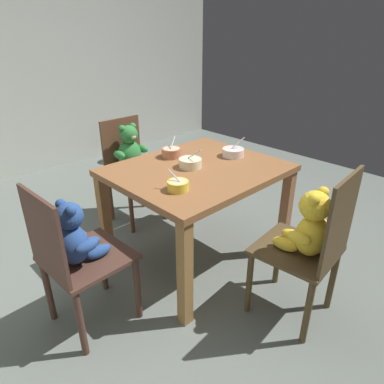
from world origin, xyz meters
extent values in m
cube|color=slate|center=(0.00, 0.00, -0.02)|extent=(5.20, 5.20, 0.04)
cube|color=#A9ADA1|center=(0.00, 2.56, 1.41)|extent=(5.20, 0.08, 2.82)
cube|color=brown|center=(0.00, 0.00, 0.68)|extent=(1.08, 0.90, 0.04)
cube|color=olive|center=(-0.49, -0.41, 0.33)|extent=(0.07, 0.07, 0.66)
cube|color=#915B3C|center=(0.49, -0.41, 0.33)|extent=(0.07, 0.07, 0.66)
cube|color=#8F5B35|center=(-0.49, 0.41, 0.33)|extent=(0.07, 0.07, 0.66)
cube|color=olive|center=(0.49, 0.41, 0.33)|extent=(0.07, 0.07, 0.66)
cube|color=brown|center=(0.02, 0.76, 0.42)|extent=(0.41, 0.37, 0.02)
cube|color=brown|center=(0.02, 0.93, 0.65)|extent=(0.37, 0.02, 0.44)
cylinder|color=brown|center=(-0.15, 0.61, 0.21)|extent=(0.04, 0.04, 0.41)
cylinder|color=brown|center=(0.20, 0.61, 0.21)|extent=(0.04, 0.04, 0.41)
cylinder|color=brown|center=(-0.15, 0.91, 0.21)|extent=(0.04, 0.04, 0.41)
cylinder|color=brown|center=(0.19, 0.91, 0.21)|extent=(0.04, 0.04, 0.41)
cube|color=tan|center=(0.02, 0.76, 0.45)|extent=(0.38, 0.34, 0.04)
ellipsoid|color=#327B3B|center=(0.02, 0.82, 0.59)|extent=(0.21, 0.18, 0.23)
ellipsoid|color=#C7B187|center=(0.02, 0.77, 0.57)|extent=(0.11, 0.06, 0.14)
sphere|color=#327B3B|center=(0.02, 0.81, 0.76)|extent=(0.15, 0.15, 0.15)
ellipsoid|color=#C7B187|center=(0.02, 0.76, 0.75)|extent=(0.06, 0.05, 0.04)
sphere|color=#327B3B|center=(-0.03, 0.82, 0.81)|extent=(0.06, 0.06, 0.06)
sphere|color=#327B3B|center=(0.07, 0.82, 0.81)|extent=(0.06, 0.06, 0.06)
ellipsoid|color=#327B3B|center=(-0.09, 0.80, 0.61)|extent=(0.07, 0.13, 0.07)
ellipsoid|color=#327B3B|center=(0.14, 0.80, 0.61)|extent=(0.07, 0.13, 0.07)
ellipsoid|color=#327B3B|center=(-0.03, 0.70, 0.50)|extent=(0.07, 0.15, 0.07)
ellipsoid|color=#327B3B|center=(0.08, 0.70, 0.50)|extent=(0.07, 0.15, 0.07)
cube|color=#492E24|center=(-0.85, -0.03, 0.42)|extent=(0.43, 0.43, 0.02)
cube|color=#492E24|center=(-1.04, -0.03, 0.65)|extent=(0.03, 0.38, 0.43)
cylinder|color=#492E24|center=(-0.66, -0.19, 0.21)|extent=(0.04, 0.04, 0.41)
cylinder|color=#492E24|center=(-0.68, 0.16, 0.21)|extent=(0.04, 0.04, 0.41)
cylinder|color=#492E24|center=(-1.02, -0.21, 0.21)|extent=(0.04, 0.04, 0.41)
cylinder|color=#492E24|center=(-1.03, 0.14, 0.21)|extent=(0.04, 0.04, 0.41)
ellipsoid|color=#284989|center=(-0.92, -0.03, 0.54)|extent=(0.17, 0.20, 0.22)
ellipsoid|color=beige|center=(-0.87, -0.03, 0.53)|extent=(0.06, 0.11, 0.13)
sphere|color=#284989|center=(-0.91, -0.03, 0.70)|extent=(0.14, 0.14, 0.14)
ellipsoid|color=beige|center=(-0.86, -0.03, 0.69)|extent=(0.05, 0.06, 0.04)
sphere|color=#284989|center=(-0.92, -0.08, 0.75)|extent=(0.05, 0.05, 0.05)
sphere|color=#284989|center=(-0.92, 0.02, 0.75)|extent=(0.05, 0.05, 0.05)
ellipsoid|color=#284989|center=(-0.89, -0.13, 0.57)|extent=(0.12, 0.07, 0.06)
ellipsoid|color=#284989|center=(-0.90, 0.08, 0.57)|extent=(0.12, 0.07, 0.06)
ellipsoid|color=#284989|center=(-0.80, -0.08, 0.47)|extent=(0.14, 0.07, 0.07)
ellipsoid|color=#284989|center=(-0.81, 0.03, 0.47)|extent=(0.14, 0.07, 0.07)
cube|color=#4B3A22|center=(0.02, -0.76, 0.42)|extent=(0.44, 0.45, 0.02)
cube|color=#4B3A22|center=(0.04, -0.96, 0.68)|extent=(0.37, 0.05, 0.49)
cylinder|color=#4B3A22|center=(0.17, -0.57, 0.21)|extent=(0.04, 0.04, 0.41)
cylinder|color=#4B3A22|center=(-0.17, -0.60, 0.21)|extent=(0.04, 0.04, 0.41)
cylinder|color=#4B3A22|center=(0.21, -0.92, 0.21)|extent=(0.04, 0.04, 0.41)
cylinder|color=#4B3A22|center=(-0.14, -0.95, 0.21)|extent=(0.04, 0.04, 0.41)
ellipsoid|color=yellow|center=(0.03, -0.83, 0.55)|extent=(0.21, 0.18, 0.23)
ellipsoid|color=beige|center=(0.02, -0.78, 0.54)|extent=(0.11, 0.07, 0.14)
sphere|color=yellow|center=(0.02, -0.82, 0.72)|extent=(0.16, 0.16, 0.16)
ellipsoid|color=beige|center=(0.02, -0.77, 0.71)|extent=(0.07, 0.06, 0.05)
sphere|color=yellow|center=(0.08, -0.83, 0.78)|extent=(0.06, 0.06, 0.06)
sphere|color=yellow|center=(-0.03, -0.84, 0.78)|extent=(0.06, 0.06, 0.06)
ellipsoid|color=yellow|center=(0.13, -0.80, 0.57)|extent=(0.07, 0.13, 0.06)
ellipsoid|color=yellow|center=(-0.09, -0.82, 0.57)|extent=(0.07, 0.13, 0.06)
ellipsoid|color=yellow|center=(0.07, -0.71, 0.47)|extent=(0.08, 0.15, 0.07)
ellipsoid|color=yellow|center=(-0.04, -0.72, 0.47)|extent=(0.08, 0.15, 0.07)
cylinder|color=white|center=(0.34, -0.02, 0.73)|extent=(0.15, 0.15, 0.06)
cylinder|color=white|center=(0.34, -0.02, 0.71)|extent=(0.08, 0.08, 0.01)
cylinder|color=beige|center=(0.34, -0.02, 0.76)|extent=(0.13, 0.13, 0.01)
cylinder|color=#BCBCC1|center=(0.37, -0.04, 0.80)|extent=(0.10, 0.05, 0.08)
ellipsoid|color=#BCBCC1|center=(0.33, -0.02, 0.75)|extent=(0.04, 0.03, 0.01)
cylinder|color=beige|center=(-0.03, 0.03, 0.74)|extent=(0.15, 0.15, 0.06)
cylinder|color=beige|center=(-0.03, 0.03, 0.71)|extent=(0.08, 0.08, 0.01)
cylinder|color=beige|center=(-0.03, 0.03, 0.76)|extent=(0.12, 0.12, 0.01)
cylinder|color=#BCBCC1|center=(-0.03, 0.00, 0.80)|extent=(0.03, 0.10, 0.08)
ellipsoid|color=#BCBCC1|center=(-0.04, 0.04, 0.76)|extent=(0.03, 0.04, 0.01)
cylinder|color=#B26F4F|center=(0.01, 0.27, 0.74)|extent=(0.14, 0.14, 0.06)
cylinder|color=#B26F4F|center=(0.01, 0.27, 0.71)|extent=(0.08, 0.08, 0.01)
cylinder|color=#CAB195|center=(0.01, 0.27, 0.77)|extent=(0.12, 0.12, 0.01)
cylinder|color=#BCBCC1|center=(0.04, 0.29, 0.80)|extent=(0.09, 0.05, 0.07)
ellipsoid|color=#BCBCC1|center=(0.00, 0.27, 0.76)|extent=(0.04, 0.03, 0.01)
cylinder|color=yellow|center=(-0.33, -0.18, 0.73)|extent=(0.12, 0.12, 0.06)
cylinder|color=yellow|center=(-0.33, -0.18, 0.71)|extent=(0.07, 0.07, 0.01)
cylinder|color=#CDBD8B|center=(-0.33, -0.18, 0.76)|extent=(0.10, 0.10, 0.01)
cylinder|color=#BCBCC1|center=(-0.34, -0.15, 0.79)|extent=(0.03, 0.09, 0.06)
ellipsoid|color=#BCBCC1|center=(-0.33, -0.19, 0.75)|extent=(0.03, 0.04, 0.01)
cylinder|color=#93969B|center=(0.71, 2.15, 0.11)|extent=(0.22, 0.22, 0.22)
camera|label=1|loc=(-1.49, -1.50, 1.52)|focal=32.14mm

